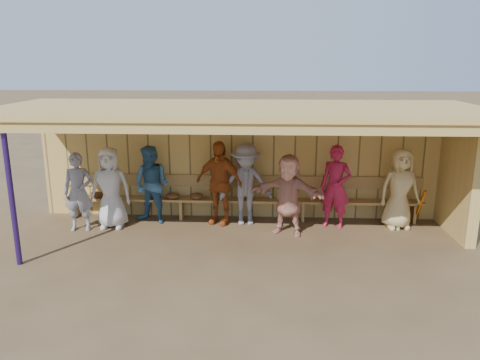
# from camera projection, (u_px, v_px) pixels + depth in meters

# --- Properties ---
(ground) EXTENTS (90.00, 90.00, 0.00)m
(ground) POSITION_uv_depth(u_px,v_px,m) (239.00, 237.00, 8.99)
(ground) COLOR brown
(ground) RESTS_ON ground
(player_a) EXTENTS (0.62, 0.44, 1.57)m
(player_a) POSITION_uv_depth(u_px,v_px,m) (79.00, 192.00, 9.20)
(player_a) COLOR gray
(player_a) RESTS_ON ground
(player_b) EXTENTS (0.83, 0.55, 1.65)m
(player_b) POSITION_uv_depth(u_px,v_px,m) (110.00, 188.00, 9.36)
(player_b) COLOR silver
(player_b) RESTS_ON ground
(player_c) EXTENTS (0.94, 0.83, 1.62)m
(player_c) POSITION_uv_depth(u_px,v_px,m) (152.00, 185.00, 9.65)
(player_c) COLOR #346691
(player_c) RESTS_ON ground
(player_d) EXTENTS (1.10, 0.76, 1.74)m
(player_d) POSITION_uv_depth(u_px,v_px,m) (219.00, 183.00, 9.58)
(player_d) COLOR #AC4C1B
(player_d) RESTS_ON ground
(player_e) EXTENTS (1.18, 0.81, 1.68)m
(player_e) POSITION_uv_depth(u_px,v_px,m) (246.00, 184.00, 9.56)
(player_e) COLOR gray
(player_e) RESTS_ON ground
(player_f) EXTENTS (1.54, 0.90, 1.58)m
(player_f) POSITION_uv_depth(u_px,v_px,m) (288.00, 195.00, 9.01)
(player_f) COLOR tan
(player_f) RESTS_ON ground
(player_g) EXTENTS (0.72, 0.60, 1.69)m
(player_g) POSITION_uv_depth(u_px,v_px,m) (335.00, 187.00, 9.36)
(player_g) COLOR #AD1B3E
(player_g) RESTS_ON ground
(player_h) EXTENTS (0.86, 0.62, 1.63)m
(player_h) POSITION_uv_depth(u_px,v_px,m) (400.00, 189.00, 9.33)
(player_h) COLOR #D3B577
(player_h) RESTS_ON ground
(dugout_structure) EXTENTS (8.80, 3.20, 2.50)m
(dugout_structure) POSITION_uv_depth(u_px,v_px,m) (261.00, 144.00, 9.22)
(dugout_structure) COLOR tan
(dugout_structure) RESTS_ON ground
(bench) EXTENTS (7.60, 0.34, 0.93)m
(bench) POSITION_uv_depth(u_px,v_px,m) (242.00, 195.00, 9.94)
(bench) COLOR #AE864A
(bench) RESTS_ON ground
(dugout_equipment) EXTENTS (6.99, 0.62, 0.80)m
(dugout_equipment) POSITION_uv_depth(u_px,v_px,m) (199.00, 198.00, 9.87)
(dugout_equipment) COLOR orange
(dugout_equipment) RESTS_ON ground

